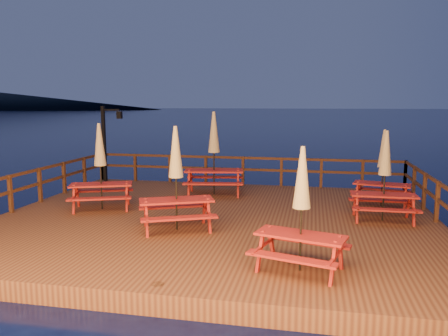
# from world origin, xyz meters

# --- Properties ---
(ground) EXTENTS (500.00, 500.00, 0.00)m
(ground) POSITION_xyz_m (0.00, 0.00, 0.00)
(ground) COLOR #050A32
(ground) RESTS_ON ground
(deck) EXTENTS (12.00, 10.00, 0.40)m
(deck) POSITION_xyz_m (0.00, 0.00, 0.20)
(deck) COLOR #4F2919
(deck) RESTS_ON ground
(deck_piles) EXTENTS (11.44, 9.44, 1.40)m
(deck_piles) POSITION_xyz_m (0.00, 0.00, -0.30)
(deck_piles) COLOR #382511
(deck_piles) RESTS_ON ground
(railing) EXTENTS (11.80, 9.75, 1.10)m
(railing) POSITION_xyz_m (0.00, 1.78, 1.16)
(railing) COLOR #382511
(railing) RESTS_ON deck
(lamp_post) EXTENTS (0.85, 0.18, 3.00)m
(lamp_post) POSITION_xyz_m (-5.39, 4.55, 2.20)
(lamp_post) COLOR black
(lamp_post) RESTS_ON deck
(picnic_table_0) EXTENTS (2.18, 2.00, 2.54)m
(picnic_table_0) POSITION_xyz_m (-3.50, 0.23, 1.72)
(picnic_table_0) COLOR maroon
(picnic_table_0) RESTS_ON deck
(picnic_table_1) EXTENTS (1.95, 1.75, 2.35)m
(picnic_table_1) POSITION_xyz_m (2.41, -3.47, 1.62)
(picnic_table_1) COLOR maroon
(picnic_table_1) RESTS_ON deck
(picnic_table_2) EXTENTS (2.25, 2.09, 2.58)m
(picnic_table_2) POSITION_xyz_m (-0.67, -1.37, 1.74)
(picnic_table_2) COLOR maroon
(picnic_table_2) RESTS_ON deck
(picnic_table_3) EXTENTS (2.22, 1.94, 2.83)m
(picnic_table_3) POSITION_xyz_m (-0.70, 2.94, 1.87)
(picnic_table_3) COLOR maroon
(picnic_table_3) RESTS_ON deck
(picnic_table_4) EXTENTS (1.90, 1.68, 2.34)m
(picnic_table_4) POSITION_xyz_m (4.69, 2.28, 1.62)
(picnic_table_4) COLOR maroon
(picnic_table_4) RESTS_ON deck
(picnic_table_5) EXTENTS (1.69, 1.39, 2.41)m
(picnic_table_5) POSITION_xyz_m (4.48, 0.56, 1.65)
(picnic_table_5) COLOR maroon
(picnic_table_5) RESTS_ON deck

